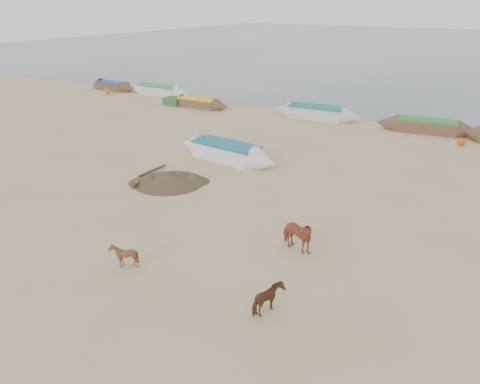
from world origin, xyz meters
name	(u,v)px	position (x,y,z in m)	size (l,w,h in m)	color
ground	(175,262)	(0.00, 0.00, 0.00)	(140.00, 140.00, 0.00)	tan
sea	(478,48)	(0.00, 82.00, 0.01)	(160.00, 160.00, 0.00)	slate
cow_adult	(297,235)	(3.01, 2.65, 0.58)	(0.63, 1.37, 1.16)	#994A32
calf_front	(124,255)	(-1.16, -1.06, 0.40)	(0.64, 0.72, 0.80)	brown
calf_right	(269,300)	(3.82, -0.78, 0.42)	(0.83, 0.71, 0.84)	brown
near_canoe	(226,152)	(-4.17, 9.47, 0.45)	(6.17, 1.38, 0.90)	white
debris_pile	(169,178)	(-4.59, 5.34, 0.23)	(3.25, 3.25, 0.46)	brown
waterline_canoes	(367,119)	(-0.14, 20.36, 0.42)	(58.23, 3.74, 0.93)	brown
beach_clutter	(422,130)	(3.51, 19.91, 0.30)	(46.37, 5.04, 0.64)	#2B6130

